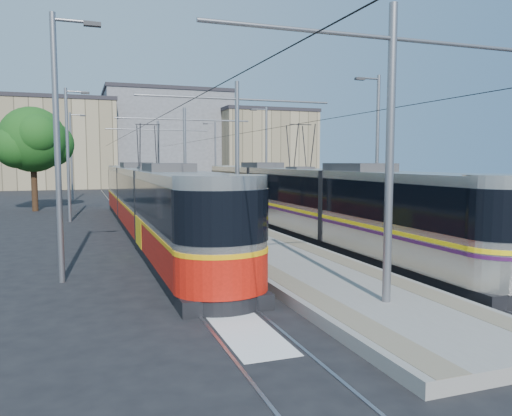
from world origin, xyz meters
name	(u,v)px	position (x,y,z in m)	size (l,w,h in m)	color
ground	(313,277)	(0.00, 0.00, 0.00)	(160.00, 160.00, 0.00)	black
platform	(195,217)	(0.00, 17.00, 0.15)	(4.00, 50.00, 0.30)	gray
tactile_strip_left	(172,215)	(-1.45, 17.00, 0.30)	(0.70, 50.00, 0.01)	gray
tactile_strip_right	(217,213)	(1.45, 17.00, 0.30)	(0.70, 50.00, 0.01)	gray
rails	(195,219)	(0.00, 17.00, 0.02)	(8.71, 70.00, 0.03)	gray
track_arrow	(232,317)	(-3.60, -3.00, 0.01)	(1.20, 5.00, 0.01)	silver
tram_left	(149,200)	(-3.60, 11.45, 1.71)	(2.43, 29.00, 5.50)	black
tram_right	(300,197)	(3.60, 8.90, 1.86)	(2.43, 27.86, 5.50)	black
catenary	(205,146)	(0.00, 14.15, 4.52)	(9.20, 70.00, 7.00)	slate
street_lamps	(182,154)	(0.00, 21.00, 4.18)	(15.18, 38.22, 8.00)	slate
shelter	(198,195)	(0.03, 16.23, 1.60)	(0.97, 1.27, 2.48)	black
tree	(37,141)	(-9.70, 26.03, 5.14)	(5.23, 4.84, 7.60)	#382314
building_left	(54,144)	(-10.00, 60.00, 6.03)	(16.32, 12.24, 12.05)	#9D8C6A
building_centre	(166,139)	(6.00, 64.00, 7.14)	(18.36, 14.28, 14.26)	gray
building_right	(264,148)	(20.00, 58.00, 5.71)	(14.28, 10.20, 11.40)	#9D8C6A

